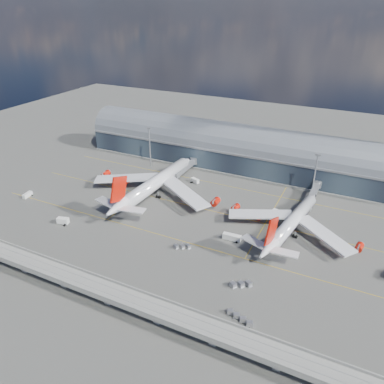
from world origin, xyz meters
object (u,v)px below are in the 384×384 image
at_px(service_truck_5, 195,181).
at_px(service_truck_2, 232,237).
at_px(floodlight_mast_right, 315,176).
at_px(cargo_train_2, 241,284).
at_px(cargo_train_1, 240,318).
at_px(service_truck_1, 63,221).
at_px(service_truck_0, 27,195).
at_px(floodlight_mast_left, 150,146).
at_px(airliner_left, 154,184).
at_px(service_truck_4, 273,214).
at_px(airliner_right, 291,223).
at_px(cargo_train_0, 182,247).

bearing_deg(service_truck_5, service_truck_2, -115.07).
height_order(floodlight_mast_right, cargo_train_2, floodlight_mast_right).
height_order(service_truck_5, cargo_train_1, service_truck_5).
bearing_deg(service_truck_1, floodlight_mast_right, -67.76).
xyz_separation_m(floodlight_mast_right, service_truck_0, (-137.94, -64.78, -12.35)).
relative_size(floodlight_mast_left, service_truck_5, 4.52).
distance_m(service_truck_0, cargo_train_2, 128.08).
bearing_deg(floodlight_mast_right, service_truck_2, -114.09).
xyz_separation_m(airliner_left, service_truck_4, (64.16, 6.06, -5.25)).
relative_size(floodlight_mast_left, airliner_right, 0.40).
bearing_deg(service_truck_5, airliner_right, -90.99).
bearing_deg(airliner_left, airliner_right, -1.35).
xyz_separation_m(airliner_left, cargo_train_1, (71.70, -64.43, -5.93)).
height_order(service_truck_4, cargo_train_0, service_truck_4).
relative_size(airliner_left, service_truck_0, 12.69).
bearing_deg(service_truck_1, cargo_train_1, -116.85).
distance_m(cargo_train_0, cargo_train_1, 45.00).
relative_size(service_truck_1, cargo_train_0, 0.79).
distance_m(floodlight_mast_right, cargo_train_2, 83.26).
bearing_deg(cargo_train_2, airliner_right, 20.65).
height_order(cargo_train_0, cargo_train_2, cargo_train_2).
bearing_deg(cargo_train_2, airliner_left, 85.28).
xyz_separation_m(service_truck_5, cargo_train_1, (58.45, -87.96, -0.42)).
height_order(service_truck_2, cargo_train_2, service_truck_2).
bearing_deg(service_truck_5, airliner_left, 174.47).
xyz_separation_m(airliner_right, cargo_train_1, (-3.31, -59.38, -4.42)).
distance_m(floodlight_mast_left, service_truck_4, 91.41).
bearing_deg(cargo_train_2, service_truck_5, 67.93).
height_order(airliner_right, cargo_train_0, airliner_right).
distance_m(floodlight_mast_left, floodlight_mast_right, 100.00).
distance_m(service_truck_0, service_truck_5, 92.24).
height_order(floodlight_mast_right, cargo_train_0, floodlight_mast_right).
bearing_deg(airliner_left, service_truck_2, -20.12).
bearing_deg(airliner_right, service_truck_2, -133.42).
relative_size(cargo_train_1, cargo_train_2, 1.25).
distance_m(service_truck_4, cargo_train_0, 51.50).
relative_size(airliner_right, service_truck_0, 10.44).
bearing_deg(service_truck_2, cargo_train_1, -159.29).
xyz_separation_m(floodlight_mast_right, cargo_train_2, (-10.96, -81.57, -12.63)).
height_order(service_truck_2, service_truck_5, service_truck_2).
distance_m(airliner_left, service_truck_0, 68.57).
bearing_deg(service_truck_2, service_truck_4, -24.62).
distance_m(service_truck_1, cargo_train_1, 97.75).
relative_size(service_truck_2, service_truck_5, 1.46).
relative_size(floodlight_mast_right, airliner_right, 0.40).
relative_size(service_truck_0, service_truck_5, 1.09).
bearing_deg(service_truck_1, airliner_right, -83.33).
relative_size(floodlight_mast_left, cargo_train_0, 3.44).
bearing_deg(cargo_train_1, service_truck_1, 62.23).
xyz_separation_m(airliner_right, service_truck_2, (-21.97, -17.06, -3.77)).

